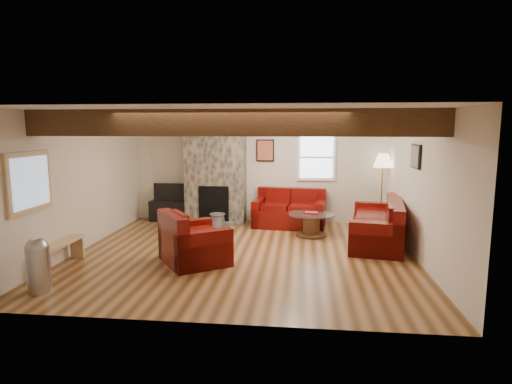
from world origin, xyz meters
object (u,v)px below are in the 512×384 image
floor_lamp (383,165)px  coffee_table (311,225)px  television (170,192)px  tv_cabinet (171,211)px  loveseat (290,208)px  armchair_red (195,237)px  sofa_three (376,221)px

floor_lamp → coffee_table: bearing=-149.3°
television → tv_cabinet: bearing=0.0°
loveseat → armchair_red: size_ratio=1.49×
tv_cabinet → television: 0.46m
tv_cabinet → television: size_ratio=1.29×
television → loveseat: bearing=-6.0°
loveseat → coffee_table: 0.95m
sofa_three → tv_cabinet: (-4.60, 1.51, -0.19)m
armchair_red → floor_lamp: (3.54, 2.91, 0.99)m
loveseat → tv_cabinet: (-2.87, 0.30, -0.18)m
loveseat → sofa_three: bearing=-29.0°
sofa_three → floor_lamp: (0.32, 1.34, 1.00)m
loveseat → tv_cabinet: size_ratio=1.63×
loveseat → floor_lamp: bearing=9.5°
television → floor_lamp: 4.97m
loveseat → armchair_red: bearing=-112.2°
loveseat → armchair_red: armchair_red is taller
sofa_three → floor_lamp: bearing=176.1°
armchair_red → coffee_table: size_ratio=1.11×
coffee_table → tv_cabinet: bearing=161.8°
loveseat → floor_lamp: 2.28m
sofa_three → tv_cabinet: size_ratio=2.28×
loveseat → tv_cabinet: 2.89m
tv_cabinet → television: (0.00, 0.00, 0.46)m
coffee_table → television: (-3.35, 1.10, 0.47)m
sofa_three → coffee_table: bearing=-98.6°
sofa_three → television: television is taller
floor_lamp → tv_cabinet: bearing=178.0°
coffee_table → floor_lamp: (1.57, 0.93, 1.19)m
coffee_table → television: bearing=161.8°
loveseat → coffee_table: size_ratio=1.65×
tv_cabinet → sofa_three: bearing=-18.2°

